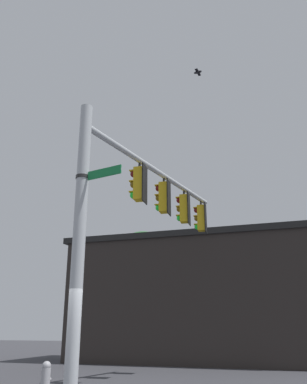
% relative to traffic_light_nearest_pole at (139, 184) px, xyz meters
% --- Properties ---
extents(signal_pole, '(0.31, 0.31, 7.23)m').
position_rel_traffic_light_nearest_pole_xyz_m(signal_pole, '(-2.58, 0.70, -2.26)').
color(signal_pole, '#ADB2B7').
rests_on(signal_pole, ground).
extents(mast_arm, '(7.70, 2.33, 0.18)m').
position_rel_traffic_light_nearest_pole_xyz_m(mast_arm, '(1.25, -0.37, 0.79)').
color(mast_arm, '#ADB2B7').
extents(traffic_light_nearest_pole, '(0.54, 0.49, 1.31)m').
position_rel_traffic_light_nearest_pole_xyz_m(traffic_light_nearest_pole, '(0.00, 0.00, 0.00)').
color(traffic_light_nearest_pole, black).
extents(traffic_light_mid_inner, '(0.54, 0.49, 1.31)m').
position_rel_traffic_light_nearest_pole_xyz_m(traffic_light_mid_inner, '(1.54, -0.43, 0.00)').
color(traffic_light_mid_inner, black).
extents(traffic_light_mid_outer, '(0.54, 0.49, 1.31)m').
position_rel_traffic_light_nearest_pole_xyz_m(traffic_light_mid_outer, '(3.08, -0.87, 0.00)').
color(traffic_light_mid_outer, black).
extents(traffic_light_arm_end, '(0.54, 0.49, 1.31)m').
position_rel_traffic_light_nearest_pole_xyz_m(traffic_light_arm_end, '(4.62, -1.30, 0.00)').
color(traffic_light_arm_end, black).
extents(street_name_sign, '(0.50, 1.30, 0.22)m').
position_rel_traffic_light_nearest_pole_xyz_m(street_name_sign, '(-2.65, 0.44, -0.65)').
color(street_name_sign, '#147238').
extents(bird_flying, '(0.40, 0.31, 0.09)m').
position_rel_traffic_light_nearest_pole_xyz_m(bird_flying, '(0.60, -1.90, 4.14)').
color(bird_flying, black).
extents(storefront_building, '(7.05, 13.26, 6.10)m').
position_rel_traffic_light_nearest_pole_xyz_m(storefront_building, '(10.07, -0.24, -2.82)').
color(storefront_building, '#282321').
rests_on(storefront_building, ground).
extents(tree_by_storefront, '(3.97, 3.97, 6.74)m').
position_rel_traffic_light_nearest_pole_xyz_m(tree_by_storefront, '(10.21, 2.73, -1.13)').
color(tree_by_storefront, '#4C3823').
rests_on(tree_by_storefront, ground).
extents(fire_hydrant, '(0.35, 0.24, 0.82)m').
position_rel_traffic_light_nearest_pole_xyz_m(fire_hydrant, '(-0.89, 2.19, -5.46)').
color(fire_hydrant, '#99999E').
rests_on(fire_hydrant, ground).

